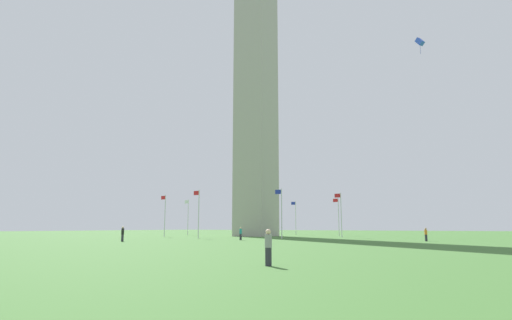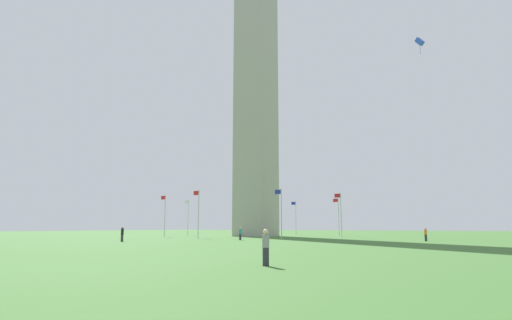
% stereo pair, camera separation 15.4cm
% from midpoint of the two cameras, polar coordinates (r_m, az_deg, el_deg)
% --- Properties ---
extents(ground_plane, '(260.00, 260.00, 0.00)m').
position_cam_midpoint_polar(ground_plane, '(76.86, 0.06, -10.51)').
color(ground_plane, '#3D6B2D').
extents(obelisk_monument, '(6.35, 6.35, 57.70)m').
position_cam_midpoint_polar(obelisk_monument, '(81.49, 0.05, 10.22)').
color(obelisk_monument, '#A8A399').
rests_on(obelisk_monument, ground).
extents(flagpole_n, '(1.12, 0.14, 7.29)m').
position_cam_midpoint_polar(flagpole_n, '(86.76, -9.35, -7.58)').
color(flagpole_n, silver).
rests_on(flagpole_n, ground).
extents(flagpole_ne, '(1.12, 0.14, 7.29)m').
position_cam_midpoint_polar(flagpole_ne, '(74.92, -12.46, -7.25)').
color(flagpole_ne, silver).
rests_on(flagpole_ne, ground).
extents(flagpole_e, '(1.12, 0.14, 7.29)m').
position_cam_midpoint_polar(flagpole_e, '(63.52, -7.93, -7.06)').
color(flagpole_e, silver).
rests_on(flagpole_e, ground).
extents(flagpole_se, '(1.12, 0.14, 7.29)m').
position_cam_midpoint_polar(flagpole_se, '(60.97, 3.55, -7.04)').
color(flagpole_se, silver).
rests_on(flagpole_se, ground).
extents(flagpole_s, '(1.12, 0.14, 7.29)m').
position_cam_midpoint_polar(flagpole_s, '(69.61, 11.71, -7.14)').
color(flagpole_s, silver).
rests_on(flagpole_s, ground).
extents(flagpole_sw, '(1.12, 0.14, 7.29)m').
position_cam_midpoint_polar(flagpole_sw, '(82.22, 11.38, -7.44)').
color(flagpole_sw, silver).
rests_on(flagpole_sw, ground).
extents(flagpole_w, '(1.12, 0.14, 7.29)m').
position_cam_midpoint_polar(flagpole_w, '(91.31, 5.55, -7.74)').
color(flagpole_w, silver).
rests_on(flagpole_w, ground).
extents(flagpole_nw, '(1.12, 0.14, 7.29)m').
position_cam_midpoint_polar(flagpole_nw, '(93.04, -2.30, -7.80)').
color(flagpole_nw, silver).
rests_on(flagpole_nw, ground).
extents(person_orange_shirt, '(0.32, 0.32, 1.62)m').
position_cam_midpoint_polar(person_orange_shirt, '(54.15, 22.50, -9.51)').
color(person_orange_shirt, '#2D2D38').
rests_on(person_orange_shirt, ground).
extents(person_teal_shirt, '(0.32, 0.32, 1.70)m').
position_cam_midpoint_polar(person_teal_shirt, '(54.59, -2.10, -10.14)').
color(person_teal_shirt, '#2D2D38').
rests_on(person_teal_shirt, ground).
extents(person_gray_shirt, '(0.32, 0.32, 1.62)m').
position_cam_midpoint_polar(person_gray_shirt, '(18.79, 1.60, -12.02)').
color(person_gray_shirt, '#2D2D38').
rests_on(person_gray_shirt, ground).
extents(person_black_shirt, '(0.32, 0.32, 1.78)m').
position_cam_midpoint_polar(person_black_shirt, '(52.12, -17.94, -9.70)').
color(person_black_shirt, '#2D2D38').
rests_on(person_black_shirt, ground).
extents(kite_blue_box, '(1.44, 1.19, 2.52)m').
position_cam_midpoint_polar(kite_blue_box, '(65.51, 21.76, 14.97)').
color(kite_blue_box, blue).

